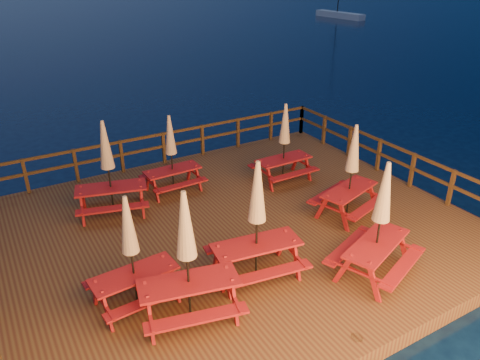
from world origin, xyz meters
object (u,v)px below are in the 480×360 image
at_px(picnic_table_0, 187,255).
at_px(picnic_table_2, 171,153).
at_px(sailboat, 340,15).
at_px(picnic_table_1, 131,251).

bearing_deg(picnic_table_0, picnic_table_2, 83.10).
bearing_deg(picnic_table_0, sailboat, 58.29).
xyz_separation_m(sailboat, picnic_table_1, (-37.25, -36.05, 1.37)).
xyz_separation_m(picnic_table_0, picnic_table_1, (-0.79, 0.90, -0.16)).
height_order(picnic_table_1, picnic_table_2, picnic_table_1).
xyz_separation_m(picnic_table_0, picnic_table_2, (1.87, 5.21, -0.21)).
xyz_separation_m(sailboat, picnic_table_2, (-34.58, -31.74, 1.31)).
distance_m(picnic_table_0, picnic_table_1, 1.21).
relative_size(sailboat, picnic_table_2, 4.13).
height_order(picnic_table_0, picnic_table_2, picnic_table_0).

